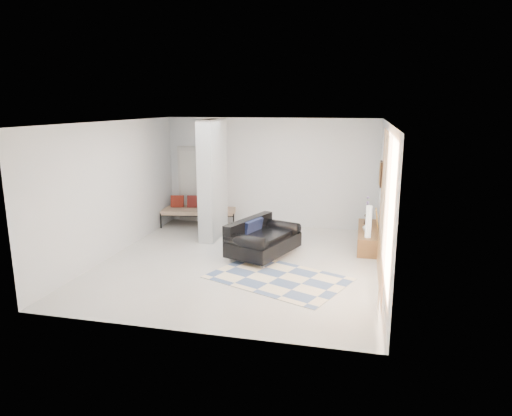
# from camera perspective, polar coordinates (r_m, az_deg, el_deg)

# --- Properties ---
(floor) EXTENTS (6.00, 6.00, 0.00)m
(floor) POSITION_cam_1_polar(r_m,az_deg,el_deg) (9.34, -1.91, -6.74)
(floor) COLOR beige
(floor) RESTS_ON ground
(ceiling) EXTENTS (6.00, 6.00, 0.00)m
(ceiling) POSITION_cam_1_polar(r_m,az_deg,el_deg) (8.81, -2.05, 10.68)
(ceiling) COLOR white
(ceiling) RESTS_ON wall_back
(wall_back) EXTENTS (6.00, 0.00, 6.00)m
(wall_back) POSITION_cam_1_polar(r_m,az_deg,el_deg) (11.85, 1.78, 4.43)
(wall_back) COLOR silver
(wall_back) RESTS_ON ground
(wall_front) EXTENTS (6.00, 0.00, 6.00)m
(wall_front) POSITION_cam_1_polar(r_m,az_deg,el_deg) (6.20, -9.16, -3.51)
(wall_front) COLOR silver
(wall_front) RESTS_ON ground
(wall_left) EXTENTS (0.00, 6.00, 6.00)m
(wall_left) POSITION_cam_1_polar(r_m,az_deg,el_deg) (10.03, -17.34, 2.32)
(wall_left) COLOR silver
(wall_left) RESTS_ON ground
(wall_right) EXTENTS (0.00, 6.00, 6.00)m
(wall_right) POSITION_cam_1_polar(r_m,az_deg,el_deg) (8.69, 15.83, 0.86)
(wall_right) COLOR silver
(wall_right) RESTS_ON ground
(partition_column) EXTENTS (0.35, 1.20, 2.80)m
(partition_column) POSITION_cam_1_polar(r_m,az_deg,el_deg) (10.79, -5.43, 3.55)
(partition_column) COLOR #B5BABC
(partition_column) RESTS_ON floor
(hallway_door) EXTENTS (0.85, 0.06, 2.04)m
(hallway_door) POSITION_cam_1_polar(r_m,az_deg,el_deg) (12.45, -7.80, 2.96)
(hallway_door) COLOR beige
(hallway_door) RESTS_ON floor
(curtain) EXTENTS (0.00, 2.55, 2.55)m
(curtain) POSITION_cam_1_polar(r_m,az_deg,el_deg) (7.55, 15.61, -0.50)
(curtain) COLOR #EA943D
(curtain) RESTS_ON wall_right
(wall_art) EXTENTS (0.04, 0.45, 0.55)m
(wall_art) POSITION_cam_1_polar(r_m,az_deg,el_deg) (10.32, 15.35, 4.13)
(wall_art) COLOR #32190D
(wall_art) RESTS_ON wall_right
(media_console) EXTENTS (0.45, 1.85, 0.80)m
(media_console) POSITION_cam_1_polar(r_m,az_deg,el_deg) (10.62, 13.81, -3.54)
(media_console) COLOR brown
(media_console) RESTS_ON floor
(loveseat) EXTENTS (1.45, 1.85, 0.76)m
(loveseat) POSITION_cam_1_polar(r_m,az_deg,el_deg) (9.63, 0.65, -3.92)
(loveseat) COLOR silver
(loveseat) RESTS_ON floor
(daybed) EXTENTS (2.03, 1.17, 0.77)m
(daybed) POSITION_cam_1_polar(r_m,az_deg,el_deg) (12.17, -7.21, -0.18)
(daybed) COLOR black
(daybed) RESTS_ON floor
(area_rug) EXTENTS (2.83, 2.40, 0.01)m
(area_rug) POSITION_cam_1_polar(r_m,az_deg,el_deg) (8.50, 2.77, -8.74)
(area_rug) COLOR beige
(area_rug) RESTS_ON floor
(cylinder_lamp) EXTENTS (0.12, 0.12, 0.68)m
(cylinder_lamp) POSITION_cam_1_polar(r_m,az_deg,el_deg) (9.80, 13.89, -1.67)
(cylinder_lamp) COLOR silver
(cylinder_lamp) RESTS_ON media_console
(bronze_figurine) EXTENTS (0.13, 0.13, 0.24)m
(bronze_figurine) POSITION_cam_1_polar(r_m,az_deg,el_deg) (10.96, 13.62, -1.32)
(bronze_figurine) COLOR black
(bronze_figurine) RESTS_ON media_console
(vase) EXTENTS (0.18, 0.18, 0.18)m
(vase) POSITION_cam_1_polar(r_m,az_deg,el_deg) (10.36, 13.63, -2.31)
(vase) COLOR white
(vase) RESTS_ON media_console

